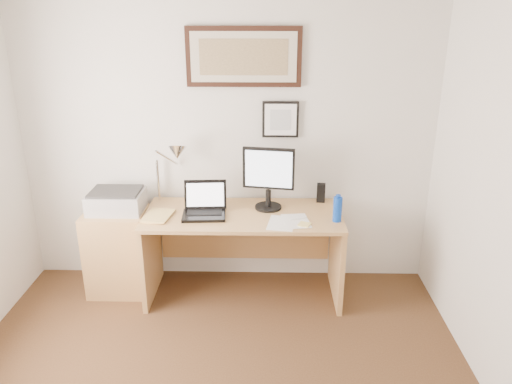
{
  "coord_description": "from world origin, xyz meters",
  "views": [
    {
      "loc": [
        0.33,
        -2.09,
        2.33
      ],
      "look_at": [
        0.26,
        1.43,
        1.01
      ],
      "focal_mm": 35.0,
      "sensor_mm": 36.0,
      "label": 1
    }
  ],
  "objects_px": {
    "laptop": "(205,208)",
    "lcd_monitor": "(268,175)",
    "book": "(146,215)",
    "desk": "(244,235)",
    "water_bottle": "(337,209)",
    "printer": "(116,201)",
    "side_cabinet": "(118,252)"
  },
  "relations": [
    {
      "from": "water_bottle",
      "to": "laptop",
      "type": "distance_m",
      "value": 1.06
    },
    {
      "from": "printer",
      "to": "water_bottle",
      "type": "bearing_deg",
      "value": -7.1
    },
    {
      "from": "lcd_monitor",
      "to": "laptop",
      "type": "bearing_deg",
      "value": -165.3
    },
    {
      "from": "laptop",
      "to": "lcd_monitor",
      "type": "relative_size",
      "value": 0.68
    },
    {
      "from": "desk",
      "to": "printer",
      "type": "height_order",
      "value": "printer"
    },
    {
      "from": "book",
      "to": "lcd_monitor",
      "type": "bearing_deg",
      "value": 10.61
    },
    {
      "from": "laptop",
      "to": "lcd_monitor",
      "type": "distance_m",
      "value": 0.58
    },
    {
      "from": "desk",
      "to": "book",
      "type": "bearing_deg",
      "value": -168.37
    },
    {
      "from": "side_cabinet",
      "to": "book",
      "type": "bearing_deg",
      "value": -22.68
    },
    {
      "from": "side_cabinet",
      "to": "lcd_monitor",
      "type": "height_order",
      "value": "lcd_monitor"
    },
    {
      "from": "laptop",
      "to": "book",
      "type": "bearing_deg",
      "value": -174.02
    },
    {
      "from": "water_bottle",
      "to": "printer",
      "type": "bearing_deg",
      "value": 172.9
    },
    {
      "from": "water_bottle",
      "to": "laptop",
      "type": "height_order",
      "value": "laptop"
    },
    {
      "from": "book",
      "to": "desk",
      "type": "bearing_deg",
      "value": 11.63
    },
    {
      "from": "book",
      "to": "water_bottle",
      "type": "bearing_deg",
      "value": -2.27
    },
    {
      "from": "side_cabinet",
      "to": "book",
      "type": "relative_size",
      "value": 2.63
    },
    {
      "from": "desk",
      "to": "lcd_monitor",
      "type": "height_order",
      "value": "lcd_monitor"
    },
    {
      "from": "book",
      "to": "side_cabinet",
      "type": "bearing_deg",
      "value": 157.32
    },
    {
      "from": "water_bottle",
      "to": "book",
      "type": "relative_size",
      "value": 0.72
    },
    {
      "from": "water_bottle",
      "to": "laptop",
      "type": "bearing_deg",
      "value": 174.09
    },
    {
      "from": "desk",
      "to": "printer",
      "type": "bearing_deg",
      "value": 179.76
    },
    {
      "from": "water_bottle",
      "to": "side_cabinet",
      "type": "bearing_deg",
      "value": 174.2
    },
    {
      "from": "water_bottle",
      "to": "desk",
      "type": "relative_size",
      "value": 0.12
    },
    {
      "from": "laptop",
      "to": "printer",
      "type": "relative_size",
      "value": 0.81
    },
    {
      "from": "side_cabinet",
      "to": "printer",
      "type": "xyz_separation_m",
      "value": [
        0.02,
        0.04,
        0.45
      ]
    },
    {
      "from": "laptop",
      "to": "printer",
      "type": "distance_m",
      "value": 0.75
    },
    {
      "from": "laptop",
      "to": "lcd_monitor",
      "type": "xyz_separation_m",
      "value": [
        0.51,
        0.13,
        0.23
      ]
    },
    {
      "from": "water_bottle",
      "to": "printer",
      "type": "relative_size",
      "value": 0.45
    },
    {
      "from": "water_bottle",
      "to": "printer",
      "type": "xyz_separation_m",
      "value": [
        -1.79,
        0.22,
        -0.03
      ]
    },
    {
      "from": "side_cabinet",
      "to": "lcd_monitor",
      "type": "bearing_deg",
      "value": 2.67
    },
    {
      "from": "book",
      "to": "laptop",
      "type": "height_order",
      "value": "laptop"
    },
    {
      "from": "laptop",
      "to": "lcd_monitor",
      "type": "height_order",
      "value": "lcd_monitor"
    }
  ]
}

